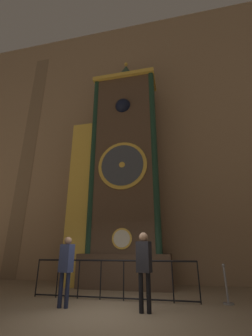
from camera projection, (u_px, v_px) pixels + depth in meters
The scene contains 7 objects.
ground_plane at pixel (107, 316), 4.91m from camera, with size 28.00×28.00×0.00m, color #847056.
cathedral_back_wall at pixel (137, 128), 12.30m from camera, with size 24.00×0.32×15.28m.
clock_tower at pixel (119, 172), 10.30m from camera, with size 4.30×1.81×11.11m.
railing_fence at pixel (112, 277), 6.66m from camera, with size 4.99×0.05×1.08m.
visitor_near at pixel (66, 264), 5.94m from camera, with size 0.39×0.31×1.70m.
visitor_far at pixel (144, 262), 5.49m from camera, with size 0.39×0.31×1.78m.
stanchion_post at pixel (227, 291), 6.07m from camera, with size 0.28×0.28×1.00m.
Camera 1 is at (1.64, -5.50, 1.37)m, focal length 24.00 mm.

